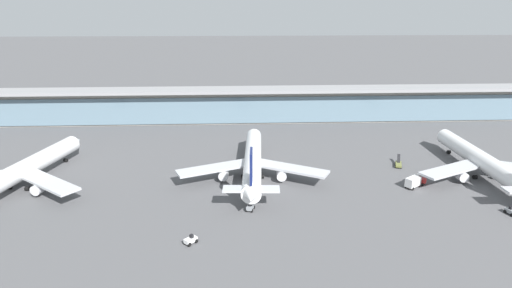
{
  "coord_description": "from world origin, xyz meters",
  "views": [
    {
      "loc": [
        -6.14,
        -113.01,
        49.03
      ],
      "look_at": [
        0.0,
        12.46,
        7.07
      ],
      "focal_mm": 29.33,
      "sensor_mm": 36.0,
      "label": 1
    }
  ],
  "objects_px": {
    "service_truck_mid_apron_red": "(415,181)",
    "airliner_left_stand": "(19,172)",
    "airliner_centre_stand": "(253,161)",
    "service_truck_near_nose_white": "(191,240)",
    "service_truck_under_wing_olive": "(398,164)",
    "service_truck_by_tail_grey": "(250,207)",
    "service_truck_on_taxiway_grey": "(511,211)",
    "airliner_right_stand": "(484,162)"
  },
  "relations": [
    {
      "from": "airliner_right_stand",
      "to": "service_truck_by_tail_grey",
      "type": "distance_m",
      "value": 72.33
    },
    {
      "from": "airliner_left_stand",
      "to": "airliner_centre_stand",
      "type": "bearing_deg",
      "value": 4.42
    },
    {
      "from": "service_truck_by_tail_grey",
      "to": "service_truck_near_nose_white",
      "type": "bearing_deg",
      "value": -132.22
    },
    {
      "from": "service_truck_mid_apron_red",
      "to": "service_truck_under_wing_olive",
      "type": "bearing_deg",
      "value": 84.49
    },
    {
      "from": "service_truck_mid_apron_red",
      "to": "service_truck_by_tail_grey",
      "type": "relative_size",
      "value": 2.26
    },
    {
      "from": "airliner_right_stand",
      "to": "service_truck_mid_apron_red",
      "type": "height_order",
      "value": "airliner_right_stand"
    },
    {
      "from": "airliner_centre_stand",
      "to": "service_truck_under_wing_olive",
      "type": "relative_size",
      "value": 8.41
    },
    {
      "from": "service_truck_near_nose_white",
      "to": "service_truck_by_tail_grey",
      "type": "relative_size",
      "value": 1.0
    },
    {
      "from": "airliner_right_stand",
      "to": "service_truck_on_taxiway_grey",
      "type": "bearing_deg",
      "value": -104.53
    },
    {
      "from": "service_truck_by_tail_grey",
      "to": "service_truck_on_taxiway_grey",
      "type": "relative_size",
      "value": 1.01
    },
    {
      "from": "service_truck_near_nose_white",
      "to": "service_truck_under_wing_olive",
      "type": "distance_m",
      "value": 75.09
    },
    {
      "from": "service_truck_on_taxiway_grey",
      "to": "airliner_right_stand",
      "type": "bearing_deg",
      "value": 75.47
    },
    {
      "from": "airliner_centre_stand",
      "to": "service_truck_on_taxiway_grey",
      "type": "distance_m",
      "value": 68.16
    },
    {
      "from": "airliner_centre_stand",
      "to": "service_truck_near_nose_white",
      "type": "distance_m",
      "value": 39.63
    },
    {
      "from": "airliner_left_stand",
      "to": "service_truck_near_nose_white",
      "type": "relative_size",
      "value": 17.65
    },
    {
      "from": "airliner_centre_stand",
      "to": "service_truck_under_wing_olive",
      "type": "height_order",
      "value": "airliner_centre_stand"
    },
    {
      "from": "airliner_left_stand",
      "to": "airliner_centre_stand",
      "type": "relative_size",
      "value": 0.99
    },
    {
      "from": "airliner_right_stand",
      "to": "service_truck_under_wing_olive",
      "type": "bearing_deg",
      "value": 155.23
    },
    {
      "from": "airliner_left_stand",
      "to": "airliner_right_stand",
      "type": "height_order",
      "value": "same"
    },
    {
      "from": "service_truck_near_nose_white",
      "to": "service_truck_mid_apron_red",
      "type": "relative_size",
      "value": 0.44
    },
    {
      "from": "airliner_right_stand",
      "to": "service_truck_on_taxiway_grey",
      "type": "distance_m",
      "value": 24.43
    },
    {
      "from": "airliner_left_stand",
      "to": "service_truck_by_tail_grey",
      "type": "height_order",
      "value": "airliner_left_stand"
    },
    {
      "from": "service_truck_under_wing_olive",
      "to": "service_truck_on_taxiway_grey",
      "type": "relative_size",
      "value": 2.15
    },
    {
      "from": "service_truck_mid_apron_red",
      "to": "airliner_left_stand",
      "type": "bearing_deg",
      "value": 177.48
    },
    {
      "from": "airliner_left_stand",
      "to": "service_truck_on_taxiway_grey",
      "type": "bearing_deg",
      "value": -9.81
    },
    {
      "from": "airliner_centre_stand",
      "to": "service_truck_under_wing_olive",
      "type": "xyz_separation_m",
      "value": [
        46.87,
        6.16,
        -4.03
      ]
    },
    {
      "from": "service_truck_mid_apron_red",
      "to": "service_truck_by_tail_grey",
      "type": "distance_m",
      "value": 48.31
    },
    {
      "from": "airliner_left_stand",
      "to": "service_truck_under_wing_olive",
      "type": "distance_m",
      "value": 112.81
    },
    {
      "from": "service_truck_under_wing_olive",
      "to": "airliner_right_stand",
      "type": "bearing_deg",
      "value": -24.77
    },
    {
      "from": "airliner_right_stand",
      "to": "service_truck_near_nose_white",
      "type": "bearing_deg",
      "value": -158.57
    },
    {
      "from": "service_truck_near_nose_white",
      "to": "service_truck_on_taxiway_grey",
      "type": "relative_size",
      "value": 1.02
    },
    {
      "from": "service_truck_under_wing_olive",
      "to": "service_truck_by_tail_grey",
      "type": "relative_size",
      "value": 2.12
    },
    {
      "from": "airliner_centre_stand",
      "to": "service_truck_mid_apron_red",
      "type": "xyz_separation_m",
      "value": [
        45.32,
        -9.91,
        -3.15
      ]
    },
    {
      "from": "airliner_right_stand",
      "to": "service_truck_mid_apron_red",
      "type": "distance_m",
      "value": 24.12
    },
    {
      "from": "service_truck_near_nose_white",
      "to": "service_truck_on_taxiway_grey",
      "type": "bearing_deg",
      "value": 6.91
    },
    {
      "from": "airliner_left_stand",
      "to": "service_truck_under_wing_olive",
      "type": "bearing_deg",
      "value": 5.7
    },
    {
      "from": "airliner_centre_stand",
      "to": "airliner_right_stand",
      "type": "xyz_separation_m",
      "value": [
        68.45,
        -3.79,
        0.0
      ]
    },
    {
      "from": "service_truck_on_taxiway_grey",
      "to": "airliner_centre_stand",
      "type": "bearing_deg",
      "value": 156.5
    },
    {
      "from": "service_truck_mid_apron_red",
      "to": "service_truck_by_tail_grey",
      "type": "xyz_separation_m",
      "value": [
        -46.83,
        -11.83,
        -0.82
      ]
    },
    {
      "from": "service_truck_by_tail_grey",
      "to": "service_truck_mid_apron_red",
      "type": "bearing_deg",
      "value": 14.18
    },
    {
      "from": "service_truck_near_nose_white",
      "to": "service_truck_on_taxiway_grey",
      "type": "distance_m",
      "value": 77.88
    },
    {
      "from": "airliner_centre_stand",
      "to": "service_truck_near_nose_white",
      "type": "height_order",
      "value": "airliner_centre_stand"
    }
  ]
}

